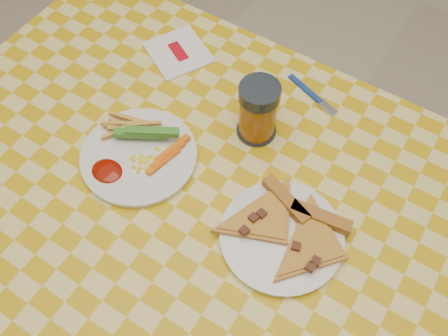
# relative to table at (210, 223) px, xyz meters

# --- Properties ---
(ground) EXTENTS (8.00, 8.00, 0.00)m
(ground) POSITION_rel_table_xyz_m (0.00, 0.00, -0.68)
(ground) COLOR beige
(ground) RESTS_ON ground
(table) EXTENTS (1.28, 0.88, 0.76)m
(table) POSITION_rel_table_xyz_m (0.00, 0.00, 0.00)
(table) COLOR silver
(table) RESTS_ON ground
(plate_left) EXTENTS (0.26, 0.26, 0.01)m
(plate_left) POSITION_rel_table_xyz_m (-0.17, 0.01, 0.08)
(plate_left) COLOR silver
(plate_left) RESTS_ON table
(plate_right) EXTENTS (0.25, 0.25, 0.01)m
(plate_right) POSITION_rel_table_xyz_m (0.15, 0.02, 0.08)
(plate_right) COLOR silver
(plate_right) RESTS_ON table
(fries_veggies) EXTENTS (0.19, 0.18, 0.04)m
(fries_veggies) POSITION_rel_table_xyz_m (-0.18, 0.03, 0.10)
(fries_veggies) COLOR gold
(fries_veggies) RESTS_ON plate_left
(pizza_slices) EXTENTS (0.28, 0.25, 0.02)m
(pizza_slices) POSITION_rel_table_xyz_m (0.15, 0.03, 0.09)
(pizza_slices) COLOR #C3753C
(pizza_slices) RESTS_ON plate_right
(drink_glass) EXTENTS (0.08, 0.08, 0.13)m
(drink_glass) POSITION_rel_table_xyz_m (-0.01, 0.20, 0.14)
(drink_glass) COLOR black
(drink_glass) RESTS_ON table
(napkin) EXTENTS (0.18, 0.17, 0.01)m
(napkin) POSITION_rel_table_xyz_m (-0.28, 0.29, 0.08)
(napkin) COLOR white
(napkin) RESTS_ON table
(fork) EXTENTS (0.14, 0.06, 0.01)m
(fork) POSITION_rel_table_xyz_m (0.04, 0.34, 0.08)
(fork) COLOR navy
(fork) RESTS_ON table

